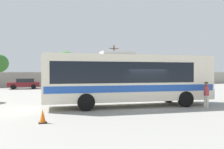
{
  "coord_description": "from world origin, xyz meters",
  "views": [
    {
      "loc": [
        -6.77,
        -14.0,
        2.33
      ],
      "look_at": [
        -1.78,
        1.08,
        2.14
      ],
      "focal_mm": 37.25,
      "sensor_mm": 36.0,
      "label": 1
    }
  ],
  "objects_px": {
    "traffic_cone_on_apron": "(43,116)",
    "roadside_tree_midright": "(114,63)",
    "attendant_by_bus_door": "(206,93)",
    "roadside_tree_midleft": "(66,61)",
    "utility_pole_near": "(114,64)",
    "parked_car_second_maroon": "(24,83)",
    "parked_car_third_red": "(74,82)",
    "coach_bus_cream_blue": "(128,77)"
  },
  "relations": [
    {
      "from": "traffic_cone_on_apron",
      "to": "attendant_by_bus_door",
      "type": "bearing_deg",
      "value": 7.49
    },
    {
      "from": "roadside_tree_midleft",
      "to": "traffic_cone_on_apron",
      "type": "height_order",
      "value": "roadside_tree_midleft"
    },
    {
      "from": "attendant_by_bus_door",
      "to": "roadside_tree_midright",
      "type": "xyz_separation_m",
      "value": [
        4.37,
        31.27,
        3.06
      ]
    },
    {
      "from": "coach_bus_cream_blue",
      "to": "parked_car_second_maroon",
      "type": "relative_size",
      "value": 2.79
    },
    {
      "from": "coach_bus_cream_blue",
      "to": "parked_car_third_red",
      "type": "distance_m",
      "value": 19.55
    },
    {
      "from": "utility_pole_near",
      "to": "traffic_cone_on_apron",
      "type": "height_order",
      "value": "utility_pole_near"
    },
    {
      "from": "parked_car_third_red",
      "to": "traffic_cone_on_apron",
      "type": "distance_m",
      "value": 23.66
    },
    {
      "from": "roadside_tree_midright",
      "to": "traffic_cone_on_apron",
      "type": "height_order",
      "value": "roadside_tree_midright"
    },
    {
      "from": "roadside_tree_midleft",
      "to": "traffic_cone_on_apron",
      "type": "xyz_separation_m",
      "value": [
        -4.78,
        -30.15,
        -3.98
      ]
    },
    {
      "from": "parked_car_second_maroon",
      "to": "parked_car_third_red",
      "type": "height_order",
      "value": "parked_car_third_red"
    },
    {
      "from": "utility_pole_near",
      "to": "roadside_tree_midleft",
      "type": "bearing_deg",
      "value": 172.14
    },
    {
      "from": "coach_bus_cream_blue",
      "to": "roadside_tree_midleft",
      "type": "bearing_deg",
      "value": 91.81
    },
    {
      "from": "traffic_cone_on_apron",
      "to": "parked_car_third_red",
      "type": "bearing_deg",
      "value": 77.59
    },
    {
      "from": "parked_car_second_maroon",
      "to": "roadside_tree_midleft",
      "type": "xyz_separation_m",
      "value": [
        6.52,
        7.15,
        3.54
      ]
    },
    {
      "from": "utility_pole_near",
      "to": "roadside_tree_midleft",
      "type": "height_order",
      "value": "utility_pole_near"
    },
    {
      "from": "traffic_cone_on_apron",
      "to": "roadside_tree_midright",
      "type": "bearing_deg",
      "value": 65.94
    },
    {
      "from": "utility_pole_near",
      "to": "traffic_cone_on_apron",
      "type": "distance_m",
      "value": 32.06
    },
    {
      "from": "coach_bus_cream_blue",
      "to": "parked_car_third_red",
      "type": "bearing_deg",
      "value": 91.59
    },
    {
      "from": "attendant_by_bus_door",
      "to": "utility_pole_near",
      "type": "relative_size",
      "value": 0.23
    },
    {
      "from": "attendant_by_bus_door",
      "to": "roadside_tree_midright",
      "type": "distance_m",
      "value": 31.72
    },
    {
      "from": "attendant_by_bus_door",
      "to": "parked_car_second_maroon",
      "type": "relative_size",
      "value": 0.4
    },
    {
      "from": "parked_car_second_maroon",
      "to": "traffic_cone_on_apron",
      "type": "bearing_deg",
      "value": -85.67
    },
    {
      "from": "parked_car_third_red",
      "to": "roadside_tree_midright",
      "type": "bearing_deg",
      "value": 45.09
    },
    {
      "from": "roadside_tree_midleft",
      "to": "roadside_tree_midright",
      "type": "xyz_separation_m",
      "value": [
        9.78,
        2.46,
        -0.28
      ]
    },
    {
      "from": "roadside_tree_midleft",
      "to": "parked_car_second_maroon",
      "type": "bearing_deg",
      "value": -132.39
    },
    {
      "from": "attendant_by_bus_door",
      "to": "roadside_tree_midright",
      "type": "height_order",
      "value": "roadside_tree_midright"
    },
    {
      "from": "coach_bus_cream_blue",
      "to": "attendant_by_bus_door",
      "type": "relative_size",
      "value": 6.92
    },
    {
      "from": "attendant_by_bus_door",
      "to": "parked_car_third_red",
      "type": "relative_size",
      "value": 0.37
    },
    {
      "from": "roadside_tree_midright",
      "to": "utility_pole_near",
      "type": "bearing_deg",
      "value": -109.28
    },
    {
      "from": "parked_car_third_red",
      "to": "traffic_cone_on_apron",
      "type": "relative_size",
      "value": 6.95
    },
    {
      "from": "roadside_tree_midleft",
      "to": "traffic_cone_on_apron",
      "type": "distance_m",
      "value": 30.78
    },
    {
      "from": "parked_car_third_red",
      "to": "roadside_tree_midleft",
      "type": "relative_size",
      "value": 0.76
    },
    {
      "from": "parked_car_second_maroon",
      "to": "parked_car_third_red",
      "type": "relative_size",
      "value": 0.93
    },
    {
      "from": "roadside_tree_midleft",
      "to": "attendant_by_bus_door",
      "type": "bearing_deg",
      "value": -79.38
    },
    {
      "from": "utility_pole_near",
      "to": "traffic_cone_on_apron",
      "type": "relative_size",
      "value": 11.17
    },
    {
      "from": "parked_car_third_red",
      "to": "utility_pole_near",
      "type": "distance_m",
      "value": 10.53
    },
    {
      "from": "traffic_cone_on_apron",
      "to": "parked_car_second_maroon",
      "type": "bearing_deg",
      "value": 94.33
    },
    {
      "from": "parked_car_second_maroon",
      "to": "traffic_cone_on_apron",
      "type": "height_order",
      "value": "parked_car_second_maroon"
    },
    {
      "from": "roadside_tree_midleft",
      "to": "utility_pole_near",
      "type": "bearing_deg",
      "value": -7.86
    },
    {
      "from": "parked_car_second_maroon",
      "to": "roadside_tree_midleft",
      "type": "height_order",
      "value": "roadside_tree_midleft"
    },
    {
      "from": "parked_car_second_maroon",
      "to": "parked_car_third_red",
      "type": "bearing_deg",
      "value": 0.82
    },
    {
      "from": "parked_car_second_maroon",
      "to": "attendant_by_bus_door",
      "type": "bearing_deg",
      "value": -61.16
    }
  ]
}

